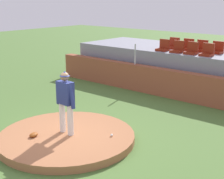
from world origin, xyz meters
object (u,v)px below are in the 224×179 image
Objects in this scene: stadium_chair_7 at (217,50)px; stadium_chair_6 at (201,48)px; stadium_chair_2 at (192,50)px; stadium_chair_3 at (207,52)px; pitcher at (66,98)px; stadium_chair_0 at (163,47)px; stadium_chair_5 at (188,47)px; baseball at (112,135)px; fielding_glove at (34,135)px; stadium_chair_4 at (173,45)px; stadium_chair_1 at (178,49)px.

stadium_chair_6 is at bearing -0.37° from stadium_chair_7.
stadium_chair_2 is 1.00× the size of stadium_chair_3.
stadium_chair_2 is at bearing 90.01° from pitcher.
stadium_chair_2 is 0.69m from stadium_chair_3.
stadium_chair_0 is 1.63m from stadium_chair_6.
stadium_chair_5 reaches higher than pitcher.
stadium_chair_6 is (0.38, 7.53, 0.60)m from pitcher.
stadium_chair_2 is at bearing 0.05° from stadium_chair_3.
fielding_glove is (-1.66, -1.43, 0.02)m from baseball.
stadium_chair_6 is 1.00× the size of stadium_chair_7.
stadium_chair_4 is at bearing -0.34° from stadium_chair_6.
stadium_chair_0 is at bearing 32.09° from stadium_chair_6.
stadium_chair_1 is 1.00× the size of stadium_chair_2.
stadium_chair_3 is (2.06, -0.00, 0.00)m from stadium_chair_0.
baseball is 7.22m from stadium_chair_5.
fielding_glove is at bearing 83.18° from stadium_chair_2.
stadium_chair_0 and stadium_chair_1 have the same top height.
stadium_chair_5 is (-1.43, 6.89, 1.62)m from baseball.
stadium_chair_7 is at bearing -130.18° from stadium_chair_2.
stadium_chair_4 is at bearing 0.14° from stadium_chair_5.
stadium_chair_7 is at bearing 84.89° from pitcher.
stadium_chair_3 is (-0.08, 6.01, 1.62)m from baseball.
fielding_glove is at bearing -120.54° from pitcher.
stadium_chair_0 reaches higher than baseball.
stadium_chair_3 and stadium_chair_7 have the same top height.
pitcher is at bearing 92.18° from stadium_chair_5.
stadium_chair_6 is at bearing -147.91° from stadium_chair_0.
stadium_chair_6 is at bearing 90.32° from pitcher.
stadium_chair_6 and stadium_chair_7 have the same top height.
baseball is at bearing 33.05° from pitcher.
stadium_chair_5 is at bearing -20.84° from fielding_glove.
stadium_chair_2 is (0.65, 0.01, 0.00)m from stadium_chair_1.
stadium_chair_6 reaches higher than fielding_glove.
stadium_chair_1 is at bearing 52.99° from stadium_chair_6.
stadium_chair_5 is (0.72, 0.88, 0.00)m from stadium_chair_0.
pitcher is at bearing -52.97° from fielding_glove.
pitcher is at bearing 86.82° from stadium_chair_2.
stadium_chair_3 is at bearing -31.22° from fielding_glove.
stadium_chair_2 reaches higher than fielding_glove.
pitcher reaches higher than fielding_glove.
stadium_chair_0 is at bearing 101.74° from pitcher.
stadium_chair_3 is at bearing 128.24° from stadium_chair_6.
pitcher is at bearing 97.61° from stadium_chair_4.
stadium_chair_1 is 1.63m from stadium_chair_7.
stadium_chair_3 is at bearing 90.77° from baseball.
stadium_chair_1 is at bearing -21.07° from fielding_glove.
stadium_chair_6 is (1.39, -0.01, 0.00)m from stadium_chair_4.
fielding_glove is 7.61m from stadium_chair_1.
fielding_glove is 0.60× the size of stadium_chair_3.
stadium_chair_7 is at bearing 179.65° from stadium_chair_4.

